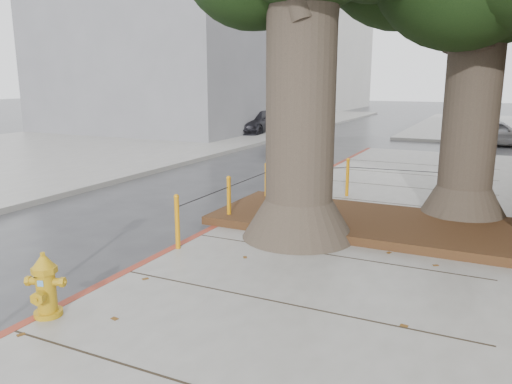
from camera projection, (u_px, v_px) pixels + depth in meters
ground at (246, 306)px, 6.63m from camera, size 140.00×140.00×0.00m
sidewalk_opposite at (60, 149)px, 21.34m from camera, size 14.00×60.00×0.15m
curb_red at (212, 231)px, 9.66m from camera, size 0.14×26.00×0.16m
planter_bed at (379, 224)px, 9.63m from camera, size 6.40×2.60×0.16m
building_far_grey at (190, 30)px, 31.02m from camera, size 12.00×16.00×12.00m
building_far_white at (295, 36)px, 51.76m from camera, size 12.00×18.00×15.00m
bollard_ring at (302, 189)px, 10.70m from camera, size 3.79×5.39×0.95m
fire_hydrant at (46, 285)px, 5.95m from camera, size 0.43×0.43×0.81m
car_silver at (496, 133)px, 22.75m from camera, size 3.67×1.74×1.21m
car_dark at (253, 122)px, 27.81m from camera, size 2.40×4.81×1.34m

